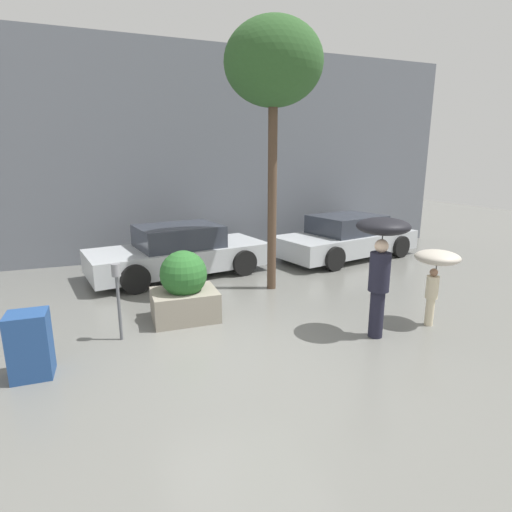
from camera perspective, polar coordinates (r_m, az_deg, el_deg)
The scene contains 10 objects.
ground_plane at distance 6.28m, azimuth -1.78°, elevation -13.21°, with size 40.00×40.00×0.00m, color slate.
building_facade at distance 11.96m, azimuth -11.94°, elevation 14.08°, with size 18.00×0.30×6.00m.
planter_box at distance 7.31m, azimuth -10.22°, elevation -4.66°, with size 1.15×0.90×1.27m.
person_adult at distance 6.62m, azimuth 17.49°, elevation 0.96°, with size 0.84×0.84×1.94m.
person_child at distance 7.50m, azimuth 24.36°, elevation -1.09°, with size 0.74×0.74×1.33m.
parked_car_near at distance 10.19m, azimuth -10.90°, elevation 0.56°, with size 4.64×2.63×1.26m.
parked_car_far at distance 12.12m, azimuth 12.72°, elevation 2.52°, with size 4.67×2.78×1.26m.
street_tree at distance 8.83m, azimuth 2.50°, elevation 25.49°, with size 1.99×1.99×5.56m.
parking_meter at distance 6.63m, azimuth -19.21°, elevation -4.04°, with size 0.14×0.14×1.27m.
newspaper_box at distance 6.16m, azimuth -29.57°, elevation -11.02°, with size 0.50×0.44×0.90m.
Camera 1 is at (-1.73, -5.34, 2.82)m, focal length 28.00 mm.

